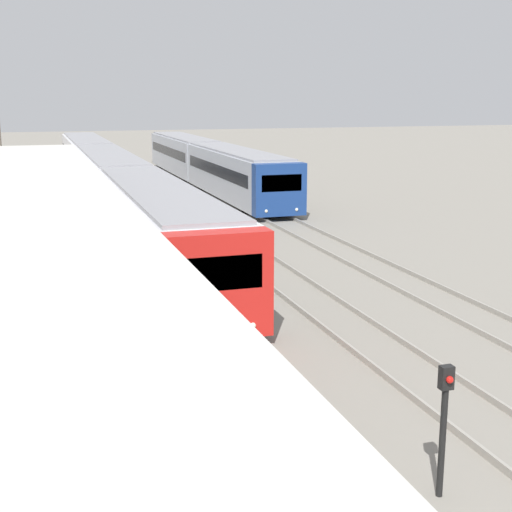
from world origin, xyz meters
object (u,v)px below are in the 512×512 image
(person_on_platform, at_px, (112,272))
(train_near, at_px, (110,178))
(train_far, at_px, (208,162))
(signal_post_near, at_px, (444,418))

(person_on_platform, height_order, train_near, train_near)
(train_far, bearing_deg, train_near, -132.14)
(train_far, relative_size, signal_post_near, 13.97)
(person_on_platform, relative_size, signal_post_near, 0.79)
(person_on_platform, height_order, train_far, train_far)
(person_on_platform, distance_m, signal_post_near, 9.02)
(person_on_platform, xyz_separation_m, signal_post_near, (3.93, -8.09, -0.61))
(train_near, xyz_separation_m, train_far, (7.32, 8.09, -0.03))
(train_near, relative_size, signal_post_near, 21.71)
(signal_post_near, bearing_deg, train_far, 81.38)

